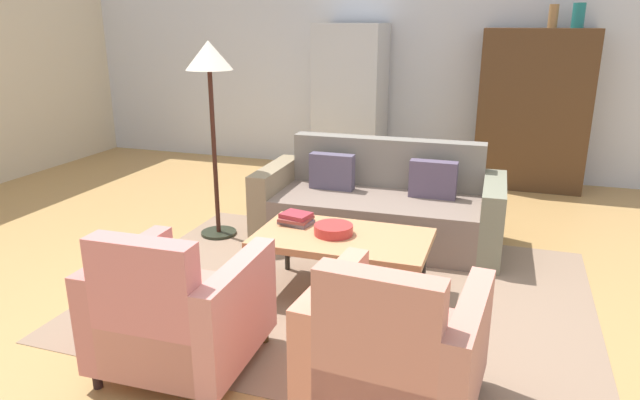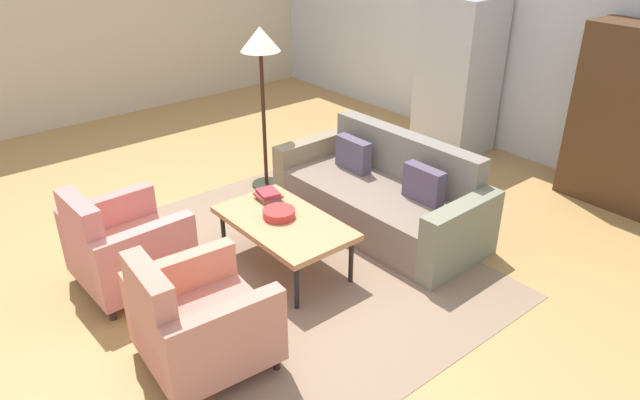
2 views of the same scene
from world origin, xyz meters
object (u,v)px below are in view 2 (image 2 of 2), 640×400
at_px(coffee_table, 284,224).
at_px(armchair_left, 122,250).
at_px(floor_lamp, 261,55).
at_px(armchair_right, 195,324).
at_px(refrigerator, 458,75).
at_px(fruit_bowl, 279,213).
at_px(couch, 384,197).
at_px(cabinet, 639,121).
at_px(book_stack, 268,195).

distance_m(coffee_table, armchair_left, 1.31).
bearing_deg(floor_lamp, armchair_right, -44.32).
bearing_deg(refrigerator, floor_lamp, -102.43).
height_order(coffee_table, floor_lamp, floor_lamp).
height_order(armchair_left, fruit_bowl, armchair_left).
distance_m(couch, refrigerator, 2.35).
height_order(refrigerator, floor_lamp, refrigerator).
distance_m(couch, fruit_bowl, 1.21).
height_order(armchair_left, cabinet, cabinet).
distance_m(fruit_bowl, cabinet, 3.66).
height_order(book_stack, refrigerator, refrigerator).
height_order(coffee_table, armchair_right, armchair_right).
relative_size(fruit_bowl, book_stack, 1.04).
relative_size(cabinet, floor_lamp, 1.05).
bearing_deg(refrigerator, couch, -67.52).
distance_m(armchair_left, cabinet, 4.94).
height_order(coffee_table, fruit_bowl, fruit_bowl).
bearing_deg(fruit_bowl, refrigerator, 103.66).
bearing_deg(floor_lamp, coffee_table, -29.36).
bearing_deg(floor_lamp, cabinet, 44.06).
distance_m(couch, cabinet, 2.60).
bearing_deg(fruit_bowl, couch, 86.68).
bearing_deg(couch, armchair_right, 102.90).
xyz_separation_m(couch, coffee_table, (0.00, -1.19, 0.13)).
xyz_separation_m(armchair_left, floor_lamp, (-0.82, 1.96, 1.10)).
distance_m(coffee_table, book_stack, 0.41).
xyz_separation_m(coffee_table, fruit_bowl, (-0.07, -0.00, 0.07)).
bearing_deg(cabinet, coffee_table, -110.41).
height_order(armchair_right, book_stack, armchair_right).
bearing_deg(fruit_bowl, book_stack, 159.63).
distance_m(armchair_right, floor_lamp, 3.02).
distance_m(armchair_left, floor_lamp, 2.39).
distance_m(armchair_right, book_stack, 1.63).
relative_size(armchair_left, cabinet, 0.49).
height_order(armchair_right, cabinet, cabinet).
relative_size(fruit_bowl, cabinet, 0.15).
bearing_deg(book_stack, refrigerator, 98.60).
bearing_deg(book_stack, floor_lamp, 146.54).
bearing_deg(couch, coffee_table, 88.76).
distance_m(couch, coffee_table, 1.19).
relative_size(armchair_left, book_stack, 3.37).
xyz_separation_m(armchair_left, fruit_bowl, (0.53, 1.17, 0.15)).
bearing_deg(coffee_table, couch, 90.10).
relative_size(coffee_table, refrigerator, 0.65).
distance_m(armchair_left, armchair_right, 1.19).
xyz_separation_m(couch, cabinet, (1.26, 2.19, 0.61)).
xyz_separation_m(armchair_left, book_stack, (0.21, 1.28, 0.15)).
xyz_separation_m(armchair_right, cabinet, (0.66, 4.55, 0.56)).
bearing_deg(armchair_right, floor_lamp, 140.04).
distance_m(fruit_bowl, floor_lamp, 1.83).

